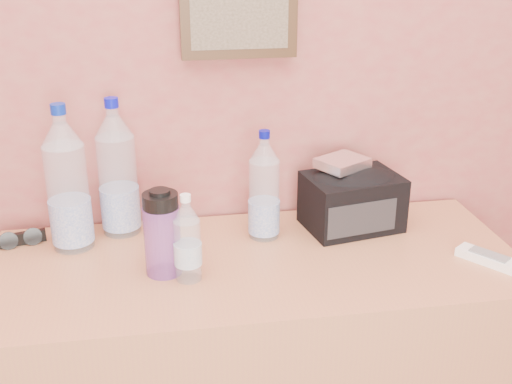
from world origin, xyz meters
TOP-DOWN VIEW (x-y plane):
  - picture_frame at (0.05, 1.98)m, footprint 0.30×0.03m
  - pet_large_a at (-0.40, 1.85)m, footprint 0.10×0.10m
  - pet_large_b at (-0.28, 1.92)m, footprint 0.10×0.10m
  - pet_large_c at (0.09, 1.83)m, footprint 0.08×0.08m
  - pet_small at (-0.12, 1.64)m, footprint 0.06×0.06m
  - nalgene_bottle at (-0.18, 1.68)m, footprint 0.09×0.09m
  - sunglasses at (-0.54, 1.89)m, footprint 0.13×0.08m
  - ac_remote at (0.61, 1.60)m, footprint 0.13×0.15m
  - toiletry_bag at (0.34, 1.85)m, footprint 0.28×0.22m
  - foil_packet at (0.31, 1.87)m, footprint 0.16×0.15m

SIDE VIEW (x-z plane):
  - ac_remote at x=0.61m, z-range 0.83..0.85m
  - sunglasses at x=-0.54m, z-range 0.83..0.86m
  - toiletry_bag at x=0.34m, z-range 0.83..0.99m
  - pet_small at x=-0.12m, z-range 0.81..1.03m
  - nalgene_bottle at x=-0.18m, z-range 0.82..1.04m
  - pet_large_c at x=0.09m, z-range 0.81..1.10m
  - pet_large_b at x=-0.28m, z-range 0.80..1.17m
  - pet_large_a at x=-0.40m, z-range 0.80..1.18m
  - foil_packet at x=0.31m, z-range 0.99..1.02m
  - picture_frame at x=0.05m, z-range 1.27..1.52m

